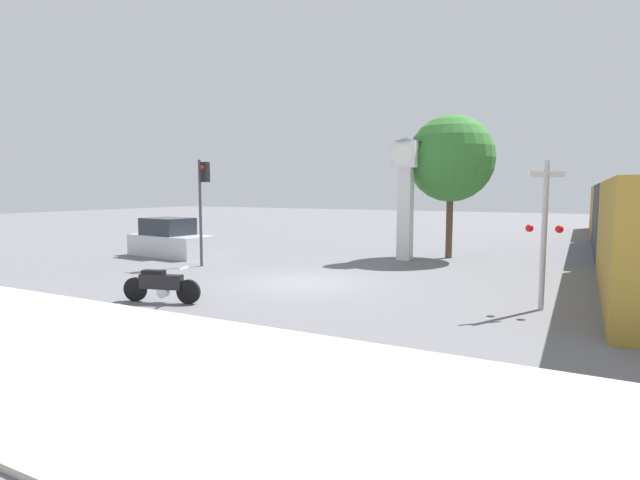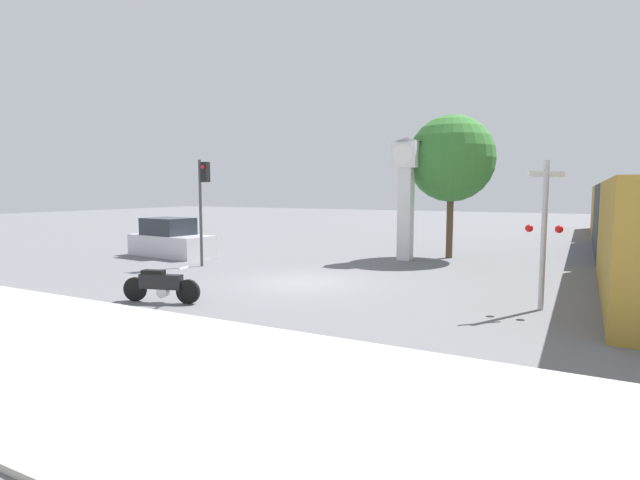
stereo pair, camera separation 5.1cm
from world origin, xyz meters
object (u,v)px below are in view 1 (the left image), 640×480
Objects in this scene: street_tree at (451,159)px; railroad_crossing_signal at (544,229)px; traffic_light at (203,194)px; motorcycle at (161,285)px; parked_car at (170,240)px; clock_tower at (406,180)px; freight_train at (626,219)px.

railroad_crossing_signal is at bearing -63.23° from street_tree.
traffic_light is 1.12× the size of railroad_crossing_signal.
motorcycle is 10.26m from parked_car.
motorcycle is at bearing -59.33° from traffic_light.
street_tree is 1.49× the size of parked_car.
clock_tower is at bearing 40.77° from traffic_light.
street_tree is 13.59m from parked_car.
traffic_light is 0.67× the size of street_tree.
freight_train is 9.15× the size of railroad_crossing_signal.
traffic_light is (-15.55, -13.30, 1.27)m from freight_train.
railroad_crossing_signal is 0.88× the size of parked_car.
freight_train is at bearing 41.91° from motorcycle.
clock_tower reaches higher than freight_train.
clock_tower is 9.71m from railroad_crossing_signal.
traffic_light is at bearing -20.64° from parked_car.
parked_car is (-16.38, 3.51, -1.35)m from railroad_crossing_signal.
street_tree reaches higher than freight_train.
parked_car is at bearing 167.91° from railroad_crossing_signal.
street_tree is (-7.33, -6.03, 2.82)m from freight_train.
clock_tower is 0.83× the size of street_tree.
motorcycle is 0.58× the size of railroad_crossing_signal.
freight_train is 22.38m from parked_car.
freight_train is at bearing 79.38° from railroad_crossing_signal.
motorcycle is 0.35× the size of street_tree.
railroad_crossing_signal is at bearing -7.55° from traffic_light.
motorcycle is 22.59m from freight_train.
clock_tower is at bearing -139.63° from freight_train.
freight_train is 20.51m from traffic_light.
railroad_crossing_signal reaches higher than motorcycle.
railroad_crossing_signal is at bearing -100.62° from freight_train.
street_tree is at bearing 54.05° from motorcycle.
street_tree reaches higher than motorcycle.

